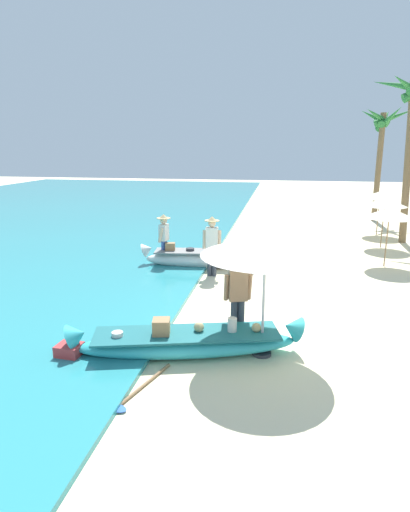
# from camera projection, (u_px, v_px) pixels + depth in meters

# --- Properties ---
(ground_plane) EXTENTS (80.00, 80.00, 0.00)m
(ground_plane) POSITION_uv_depth(u_px,v_px,m) (265.00, 328.00, 9.20)
(ground_plane) COLOR beige
(boat_cyan_foreground) EXTENTS (4.40, 1.85, 0.76)m
(boat_cyan_foreground) POSITION_uv_depth(u_px,v_px,m) (187.00, 342.00, 7.98)
(boat_cyan_foreground) COLOR #33B2BC
(boat_cyan_foreground) RESTS_ON ground
(boat_white_midground) EXTENTS (4.11, 1.21, 0.85)m
(boat_white_midground) POSITION_uv_depth(u_px,v_px,m) (204.00, 258.00, 13.68)
(boat_white_midground) COLOR white
(boat_white_midground) RESTS_ON ground
(person_vendor_hatted) EXTENTS (0.56, 0.44, 1.82)m
(person_vendor_hatted) POSITION_uv_depth(u_px,v_px,m) (212.00, 242.00, 12.65)
(person_vendor_hatted) COLOR #333842
(person_vendor_hatted) RESTS_ON ground
(person_tourist_customer) EXTENTS (0.58, 0.35, 1.72)m
(person_tourist_customer) POSITION_uv_depth(u_px,v_px,m) (238.00, 295.00, 8.37)
(person_tourist_customer) COLOR #333842
(person_tourist_customer) RESTS_ON ground
(person_vendor_assistant) EXTENTS (0.44, 0.57, 1.71)m
(person_vendor_assistant) POSITION_uv_depth(u_px,v_px,m) (164.00, 236.00, 13.70)
(person_vendor_assistant) COLOR #3D5BA8
(person_vendor_assistant) RESTS_ON ground
(patio_umbrella_large) EXTENTS (2.32, 2.32, 2.31)m
(patio_umbrella_large) POSITION_uv_depth(u_px,v_px,m) (266.00, 246.00, 7.52)
(patio_umbrella_large) COLOR #B7B7BC
(patio_umbrella_large) RESTS_ON ground
(parasol_row_0) EXTENTS (1.60, 1.60, 1.91)m
(parasol_row_0) POSITION_uv_depth(u_px,v_px,m) (390.00, 213.00, 13.49)
(parasol_row_0) COLOR #8E6B47
(parasol_row_0) RESTS_ON ground
(parasol_row_1) EXTENTS (1.60, 1.60, 1.91)m
(parasol_row_1) POSITION_uv_depth(u_px,v_px,m) (385.00, 202.00, 16.07)
(parasol_row_1) COLOR #8E6B47
(parasol_row_1) RESTS_ON ground
(parasol_row_2) EXTENTS (1.60, 1.60, 1.91)m
(parasol_row_2) POSITION_uv_depth(u_px,v_px,m) (380.00, 195.00, 18.33)
(parasol_row_2) COLOR #8E6B47
(parasol_row_2) RESTS_ON ground
(palm_tree_mid_cluster) EXTENTS (2.61, 2.51, 5.70)m
(palm_tree_mid_cluster) POSITION_uv_depth(u_px,v_px,m) (383.00, 132.00, 21.12)
(palm_tree_mid_cluster) COLOR brown
(palm_tree_mid_cluster) RESTS_ON ground
(cooler_box) EXTENTS (0.47, 0.40, 0.31)m
(cooler_box) POSITION_uv_depth(u_px,v_px,m) (70.00, 352.00, 7.82)
(cooler_box) COLOR #C63838
(cooler_box) RESTS_ON ground
(paddle) EXTENTS (0.67, 1.55, 0.05)m
(paddle) POSITION_uv_depth(u_px,v_px,m) (135.00, 393.00, 6.77)
(paddle) COLOR #8E6B47
(paddle) RESTS_ON ground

